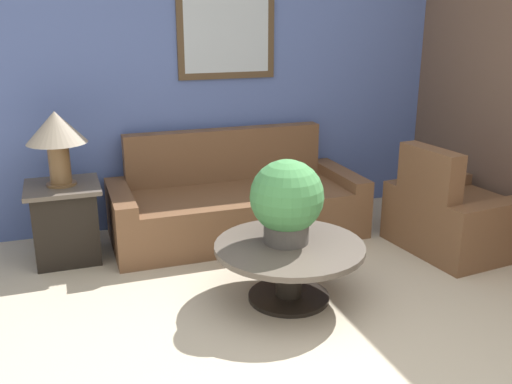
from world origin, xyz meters
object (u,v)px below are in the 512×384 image
at_px(armchair, 454,217).
at_px(table_lamp, 56,133).
at_px(coffee_table, 289,259).
at_px(potted_plant_on_table, 287,200).
at_px(couch_main, 236,204).
at_px(side_table, 66,221).

xyz_separation_m(armchair, table_lamp, (-3.15, 0.88, 0.78)).
xyz_separation_m(coffee_table, table_lamp, (-1.46, 1.26, 0.76)).
relative_size(coffee_table, potted_plant_on_table, 1.78).
bearing_deg(potted_plant_on_table, couch_main, 88.79).
bearing_deg(potted_plant_on_table, armchair, 11.01).
bearing_deg(couch_main, armchair, -29.53).
relative_size(armchair, side_table, 1.65).
xyz_separation_m(armchair, coffee_table, (-1.69, -0.38, 0.02)).
height_order(armchair, table_lamp, table_lamp).
bearing_deg(potted_plant_on_table, coffee_table, -84.11).
height_order(side_table, potted_plant_on_table, potted_plant_on_table).
bearing_deg(coffee_table, table_lamp, 139.20).
bearing_deg(side_table, coffee_table, -40.80).
relative_size(couch_main, side_table, 3.51).
bearing_deg(table_lamp, side_table, 0.00).
xyz_separation_m(couch_main, coffee_table, (-0.02, -1.33, 0.02)).
distance_m(side_table, table_lamp, 0.74).
bearing_deg(coffee_table, potted_plant_on_table, 95.89).
distance_m(armchair, potted_plant_on_table, 1.79).
relative_size(armchair, coffee_table, 1.00).
bearing_deg(coffee_table, armchair, 12.73).
bearing_deg(side_table, armchair, -15.56).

